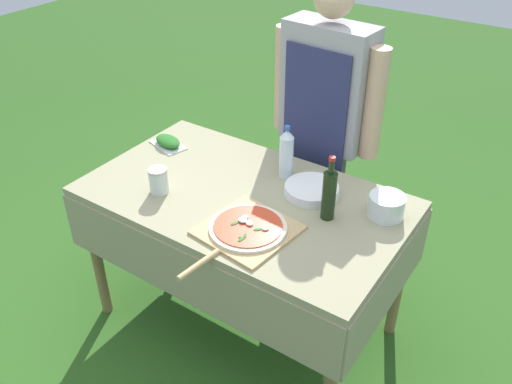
% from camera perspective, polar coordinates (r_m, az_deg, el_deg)
% --- Properties ---
extents(ground_plane, '(12.00, 12.00, 0.00)m').
position_cam_1_polar(ground_plane, '(2.92, -1.10, -13.25)').
color(ground_plane, '#2D5B1E').
extents(prep_table, '(1.44, 0.85, 0.79)m').
position_cam_1_polar(prep_table, '(2.46, -1.27, -2.21)').
color(prep_table, gray).
rests_on(prep_table, ground).
extents(person_cook, '(0.61, 0.23, 1.62)m').
position_cam_1_polar(person_cook, '(2.75, 7.24, 8.00)').
color(person_cook, '#4C4C51').
rests_on(person_cook, ground).
extents(pizza_on_peel, '(0.38, 0.57, 0.05)m').
position_cam_1_polar(pizza_on_peel, '(2.18, -1.03, -3.98)').
color(pizza_on_peel, tan).
rests_on(pizza_on_peel, prep_table).
extents(oil_bottle, '(0.06, 0.06, 0.29)m').
position_cam_1_polar(oil_bottle, '(2.22, 7.69, -0.23)').
color(oil_bottle, black).
rests_on(oil_bottle, prep_table).
extents(water_bottle, '(0.06, 0.06, 0.26)m').
position_cam_1_polar(water_bottle, '(2.47, 3.22, 4.08)').
color(water_bottle, silver).
rests_on(water_bottle, prep_table).
extents(herb_container, '(0.22, 0.16, 0.05)m').
position_cam_1_polar(herb_container, '(2.81, -9.25, 5.25)').
color(herb_container, silver).
rests_on(herb_container, prep_table).
extents(mixing_tub, '(0.15, 0.15, 0.10)m').
position_cam_1_polar(mixing_tub, '(2.31, 13.56, -1.44)').
color(mixing_tub, silver).
rests_on(mixing_tub, prep_table).
extents(plate_stack, '(0.25, 0.25, 0.04)m').
position_cam_1_polar(plate_stack, '(2.41, 5.88, 0.25)').
color(plate_stack, white).
rests_on(plate_stack, prep_table).
extents(sauce_jar, '(0.09, 0.09, 0.12)m').
position_cam_1_polar(sauce_jar, '(2.43, -10.21, 1.05)').
color(sauce_jar, silver).
rests_on(sauce_jar, prep_table).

